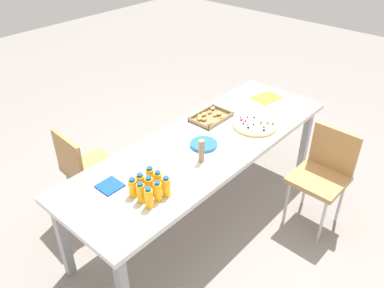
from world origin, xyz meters
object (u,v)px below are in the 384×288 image
(fruit_pizza, at_px, (255,125))
(paper_folder, at_px, (267,98))
(snack_tray, at_px, (210,117))
(napkin_stack, at_px, (110,186))
(party_table, at_px, (205,149))
(juice_bottle_2, at_px, (166,187))
(chair_far_left, at_px, (85,167))
(chair_near_right, at_px, (324,171))
(juice_bottle_4, at_px, (149,187))
(cardboard_tube, at_px, (201,151))
(juice_bottle_1, at_px, (158,191))
(juice_bottle_7, at_px, (140,183))
(plate_stack, at_px, (204,144))
(juice_bottle_3, at_px, (141,193))
(juice_bottle_8, at_px, (150,176))
(juice_bottle_6, at_px, (133,188))
(juice_bottle_0, at_px, (149,198))
(juice_bottle_5, at_px, (158,181))

(fruit_pizza, distance_m, paper_folder, 0.55)
(snack_tray, bearing_deg, napkin_stack, -175.79)
(party_table, bearing_deg, juice_bottle_2, -161.40)
(chair_far_left, relative_size, napkin_stack, 5.53)
(chair_near_right, distance_m, juice_bottle_4, 1.47)
(party_table, bearing_deg, cardboard_tube, -145.98)
(party_table, distance_m, chair_near_right, 0.97)
(chair_far_left, distance_m, paper_folder, 1.77)
(fruit_pizza, distance_m, snack_tray, 0.39)
(juice_bottle_2, distance_m, napkin_stack, 0.39)
(chair_near_right, distance_m, cardboard_tube, 1.06)
(juice_bottle_1, xyz_separation_m, juice_bottle_7, (-0.01, 0.15, -0.01))
(plate_stack, bearing_deg, napkin_stack, 169.43)
(juice_bottle_1, distance_m, juice_bottle_3, 0.10)
(juice_bottle_3, xyz_separation_m, juice_bottle_8, (0.15, 0.08, -0.00))
(juice_bottle_7, xyz_separation_m, cardboard_tube, (0.51, -0.08, 0.03))
(fruit_pizza, height_order, snack_tray, fruit_pizza)
(party_table, distance_m, juice_bottle_8, 0.64)
(chair_far_left, xyz_separation_m, juice_bottle_4, (-0.06, -0.86, 0.30))
(fruit_pizza, relative_size, plate_stack, 1.77)
(juice_bottle_3, height_order, fruit_pizza, juice_bottle_3)
(juice_bottle_2, distance_m, juice_bottle_6, 0.21)
(juice_bottle_2, height_order, paper_folder, juice_bottle_2)
(party_table, bearing_deg, chair_far_left, 131.58)
(chair_far_left, bearing_deg, juice_bottle_8, 4.87)
(juice_bottle_4, relative_size, snack_tray, 0.43)
(juice_bottle_7, bearing_deg, juice_bottle_8, -1.93)
(juice_bottle_1, bearing_deg, juice_bottle_4, 93.27)
(juice_bottle_0, xyz_separation_m, juice_bottle_3, (0.00, 0.08, -0.00))
(juice_bottle_5, bearing_deg, cardboard_tube, -0.74)
(cardboard_tube, bearing_deg, party_table, 34.02)
(juice_bottle_1, height_order, juice_bottle_2, juice_bottle_2)
(chair_far_left, bearing_deg, paper_folder, 71.60)
(chair_near_right, bearing_deg, juice_bottle_2, 67.86)
(juice_bottle_8, distance_m, plate_stack, 0.60)
(juice_bottle_2, distance_m, fruit_pizza, 1.11)
(juice_bottle_1, height_order, juice_bottle_6, juice_bottle_1)
(juice_bottle_0, height_order, cardboard_tube, cardboard_tube)
(chair_near_right, bearing_deg, juice_bottle_1, 68.64)
(juice_bottle_4, bearing_deg, cardboard_tube, -0.43)
(chair_near_right, xyz_separation_m, juice_bottle_6, (-1.37, 0.69, 0.30))
(fruit_pizza, height_order, paper_folder, fruit_pizza)
(plate_stack, bearing_deg, juice_bottle_7, -177.03)
(chair_near_right, relative_size, juice_bottle_8, 5.87)
(juice_bottle_3, height_order, paper_folder, juice_bottle_3)
(juice_bottle_7, relative_size, fruit_pizza, 0.36)
(juice_bottle_6, xyz_separation_m, juice_bottle_7, (0.07, 0.00, -0.00))
(juice_bottle_3, height_order, juice_bottle_8, juice_bottle_3)
(juice_bottle_2, bearing_deg, juice_bottle_1, 172.97)
(chair_far_left, bearing_deg, juice_bottle_5, 4.86)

